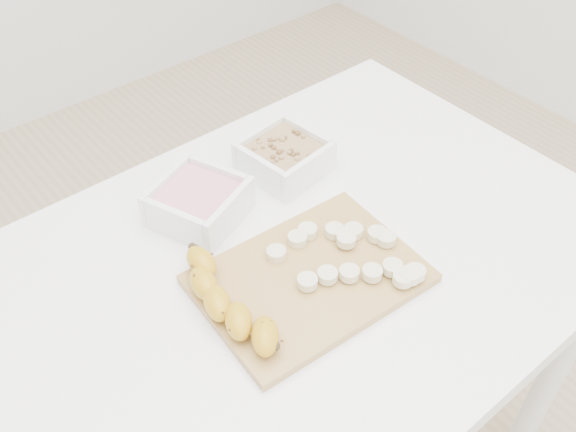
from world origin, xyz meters
TOP-DOWN VIEW (x-y plane):
  - table at (0.00, 0.00)m, footprint 1.00×0.70m
  - bowl_yogurt at (-0.07, 0.17)m, footprint 0.17×0.17m
  - bowl_granola at (0.11, 0.17)m, footprint 0.14×0.14m
  - cutting_board at (-0.03, -0.05)m, footprint 0.33×0.25m
  - banana at (-0.15, -0.03)m, footprint 0.11×0.22m
  - banana_slices at (0.04, -0.07)m, footprint 0.18×0.20m

SIDE VIEW (x-z plane):
  - table at x=0.00m, z-range 0.28..1.03m
  - cutting_board at x=-0.03m, z-range 0.75..0.76m
  - banana_slices at x=0.04m, z-range 0.77..0.78m
  - bowl_granola at x=0.11m, z-range 0.75..0.81m
  - bowl_yogurt at x=-0.07m, z-range 0.75..0.81m
  - banana at x=-0.15m, z-range 0.77..0.80m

